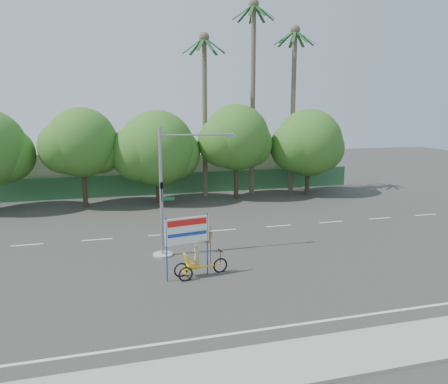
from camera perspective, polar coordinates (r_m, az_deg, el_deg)
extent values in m
plane|color=#33302D|center=(21.21, 0.33, -11.07)|extent=(120.00, 120.00, 0.00)
cube|color=gray|center=(14.87, 8.80, -21.14)|extent=(50.00, 2.40, 0.12)
cube|color=#336B3D|center=(41.38, -7.81, 1.07)|extent=(38.00, 0.08, 2.00)
cube|color=beige|center=(45.56, -21.20, 2.60)|extent=(12.00, 8.00, 4.00)
cube|color=beige|center=(47.29, 1.08, 3.35)|extent=(14.00, 8.00, 3.60)
sphere|color=#27601C|center=(38.11, -26.50, 4.37)|extent=(4.32, 4.32, 4.32)
cylinder|color=#473828|center=(37.47, -17.77, 0.99)|extent=(0.40, 0.40, 3.74)
sphere|color=#27601C|center=(37.07, -18.07, 6.18)|extent=(5.60, 5.60, 5.60)
sphere|color=#27601C|center=(37.39, -16.06, 5.40)|extent=(4.03, 4.03, 4.03)
sphere|color=#27601C|center=(36.93, -20.01, 5.51)|extent=(4.26, 4.26, 4.26)
cylinder|color=#473828|center=(37.72, -8.62, 1.11)|extent=(0.40, 0.40, 3.30)
sphere|color=#27601C|center=(37.34, -8.75, 5.65)|extent=(6.40, 6.40, 6.40)
sphere|color=#27601C|center=(37.88, -6.61, 4.98)|extent=(4.61, 4.61, 4.61)
sphere|color=#27601C|center=(36.98, -10.91, 5.07)|extent=(4.86, 4.86, 4.86)
cylinder|color=#473828|center=(39.11, 1.61, 1.99)|extent=(0.40, 0.40, 3.87)
sphere|color=#27601C|center=(38.73, 1.63, 7.15)|extent=(5.80, 5.80, 5.80)
sphere|color=#27601C|center=(39.46, 3.32, 6.30)|extent=(4.18, 4.18, 4.18)
sphere|color=#27601C|center=(38.15, -0.14, 6.57)|extent=(4.41, 4.41, 4.41)
cylinder|color=#473828|center=(41.72, 10.84, 2.05)|extent=(0.40, 0.40, 3.43)
sphere|color=#27601C|center=(41.37, 10.99, 6.32)|extent=(6.20, 6.20, 6.20)
sphere|color=#27601C|center=(42.32, 12.49, 5.62)|extent=(4.46, 4.46, 4.46)
sphere|color=#27601C|center=(40.57, 9.36, 5.85)|extent=(4.71, 4.71, 4.71)
cylinder|color=#70604C|center=(40.71, 3.77, 11.59)|extent=(0.44, 0.44, 17.00)
sphere|color=#70604C|center=(41.71, 3.93, 23.34)|extent=(0.90, 0.90, 0.90)
cube|color=#1C4C21|center=(41.89, 5.23, 22.35)|extent=(1.91, 0.28, 1.36)
cube|color=#1C4C21|center=(42.37, 4.62, 22.22)|extent=(1.65, 1.44, 1.36)
cube|color=#1C4C21|center=(42.49, 3.69, 22.20)|extent=(0.61, 1.93, 1.36)
cube|color=#1C4C21|center=(42.18, 2.86, 22.30)|extent=(1.20, 1.80, 1.36)
cube|color=#1C4C21|center=(41.60, 2.51, 22.46)|extent=(1.89, 0.92, 1.36)
cube|color=#1C4C21|center=(41.00, 2.81, 22.63)|extent=(1.89, 0.92, 1.36)
cube|color=#1C4C21|center=(40.67, 3.65, 22.72)|extent=(1.20, 1.80, 1.36)
cube|color=#1C4C21|center=(40.77, 4.62, 22.68)|extent=(0.61, 1.93, 1.36)
cube|color=#1C4C21|center=(41.26, 5.24, 22.53)|extent=(1.65, 1.44, 1.36)
cylinder|color=#70604C|center=(42.19, 8.97, 10.09)|extent=(0.44, 0.44, 15.00)
sphere|color=#70604C|center=(42.79, 9.28, 20.18)|extent=(0.90, 0.90, 0.90)
cube|color=#1C4C21|center=(43.07, 10.46, 19.20)|extent=(1.91, 0.28, 1.36)
cube|color=#1C4C21|center=(43.52, 9.82, 19.13)|extent=(1.65, 1.44, 1.36)
cube|color=#1C4C21|center=(43.58, 8.92, 19.14)|extent=(0.61, 1.93, 1.36)
cube|color=#1C4C21|center=(43.23, 8.18, 19.23)|extent=(1.20, 1.80, 1.36)
cube|color=#1C4C21|center=(42.62, 7.92, 19.36)|extent=(1.89, 0.92, 1.36)
cube|color=#1C4C21|center=(42.04, 8.28, 19.47)|extent=(1.89, 0.92, 1.36)
cube|color=#1C4C21|center=(41.75, 9.12, 19.51)|extent=(1.20, 1.80, 1.36)
cube|color=#1C4C21|center=(41.92, 10.03, 19.45)|extent=(0.61, 1.93, 1.36)
cube|color=#1C4C21|center=(42.44, 10.55, 19.32)|extent=(1.65, 1.44, 1.36)
cylinder|color=#70604C|center=(39.47, -2.52, 9.45)|extent=(0.44, 0.44, 14.00)
sphere|color=#70604C|center=(39.93, -2.61, 19.54)|extent=(0.90, 0.90, 0.90)
cube|color=#1C4C21|center=(40.05, -1.22, 18.57)|extent=(1.91, 0.28, 1.36)
cube|color=#1C4C21|center=(40.58, -1.76, 18.47)|extent=(1.65, 1.44, 1.36)
cube|color=#1C4C21|center=(40.76, -2.67, 18.42)|extent=(0.61, 1.93, 1.36)
cube|color=#1C4C21|center=(40.52, -3.56, 18.46)|extent=(1.20, 1.80, 1.36)
cube|color=#1C4C21|center=(39.96, -4.02, 18.57)|extent=(1.89, 0.92, 1.36)
cube|color=#1C4C21|center=(39.33, -3.82, 18.70)|extent=(1.89, 0.92, 1.36)
cube|color=#1C4C21|center=(38.94, -3.03, 18.78)|extent=(1.20, 1.80, 1.36)
cube|color=#1C4C21|center=(38.98, -2.03, 18.78)|extent=(0.61, 1.93, 1.36)
cube|color=#1C4C21|center=(39.42, -1.32, 18.70)|extent=(1.65, 1.44, 1.36)
cylinder|color=gray|center=(24.42, -7.98, -8.08)|extent=(1.10, 1.10, 0.10)
cylinder|color=gray|center=(23.54, -8.20, -0.10)|extent=(0.18, 0.18, 7.00)
cylinder|color=gray|center=(23.50, -3.52, 7.47)|extent=(4.00, 0.10, 0.10)
cube|color=gray|center=(23.97, 0.97, 7.31)|extent=(0.55, 0.20, 0.12)
imported|color=black|center=(23.30, -8.14, 0.04)|extent=(0.16, 0.20, 1.00)
cube|color=#14662D|center=(23.65, -7.34, -0.89)|extent=(0.70, 0.04, 0.18)
torus|color=black|center=(21.73, -0.49, -9.57)|extent=(0.77, 0.22, 0.77)
torus|color=black|center=(21.32, -5.64, -10.10)|extent=(0.72, 0.21, 0.72)
torus|color=black|center=(20.76, -5.02, -10.67)|extent=(0.72, 0.21, 0.72)
cube|color=yellow|center=(21.34, -2.87, -9.78)|extent=(1.91, 0.41, 0.07)
cube|color=yellow|center=(21.03, -5.34, -10.32)|extent=(0.19, 0.68, 0.06)
cube|color=yellow|center=(21.12, -4.03, -9.55)|extent=(0.64, 0.57, 0.07)
cube|color=yellow|center=(20.91, -4.83, -8.85)|extent=(0.34, 0.52, 0.62)
cylinder|color=black|center=(21.57, -0.49, -8.44)|extent=(0.04, 0.04, 0.63)
cube|color=black|center=(21.48, -0.49, -7.66)|extent=(0.14, 0.51, 0.05)
imported|color=#CCB284|center=(21.03, -3.61, -8.38)|extent=(0.37, 0.49, 1.23)
cylinder|color=#173BB3|center=(20.39, -7.51, -7.50)|extent=(0.07, 0.07, 3.07)
cylinder|color=#173BB3|center=(21.07, -2.19, -6.80)|extent=(0.07, 0.07, 3.07)
cube|color=white|center=(20.48, -4.84, -5.03)|extent=(2.14, 0.44, 1.25)
cube|color=red|center=(20.34, -4.81, -3.98)|extent=(1.90, 0.36, 0.30)
cube|color=#173BB3|center=(20.49, -4.79, -5.52)|extent=(1.90, 0.36, 0.16)
cylinder|color=black|center=(21.24, -1.75, -7.62)|extent=(0.03, 0.03, 2.39)
cube|color=red|center=(20.87, -2.77, -5.83)|extent=(1.00, 0.20, 0.75)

